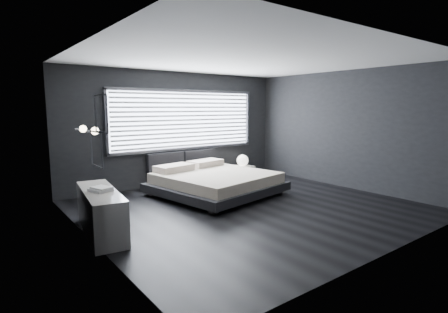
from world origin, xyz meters
TOP-DOWN VIEW (x-y plane):
  - room at (0.00, 0.00)m, footprint 6.04×6.00m
  - window at (0.20, 2.70)m, footprint 4.14×0.09m
  - headboard at (0.06, 2.64)m, footprint 1.96×0.16m
  - sconce_near at (-2.88, 0.05)m, footprint 0.18×0.11m
  - sconce_far at (-2.88, 0.65)m, footprint 0.18×0.11m
  - wall_art_upper at (-2.98, -0.55)m, footprint 0.01×0.48m
  - wall_art_lower at (-2.98, -0.30)m, footprint 0.01×0.48m
  - bed at (0.05, 1.25)m, footprint 2.80×2.71m
  - nightstand at (1.67, 2.25)m, footprint 0.60×0.51m
  - orb_lamp at (1.68, 2.25)m, footprint 0.31×0.31m
  - dresser at (-2.78, 0.30)m, footprint 0.70×1.74m
  - book_stack at (-2.78, 0.25)m, footprint 0.32×0.38m

SIDE VIEW (x-z plane):
  - nightstand at x=1.67m, z-range 0.00..0.33m
  - bed at x=0.05m, z-range -0.02..0.61m
  - dresser at x=-2.78m, z-range 0.00..0.68m
  - orb_lamp at x=1.68m, z-range 0.33..0.65m
  - headboard at x=0.06m, z-range 0.31..0.83m
  - book_stack at x=-2.78m, z-range 0.67..0.74m
  - wall_art_lower at x=-2.98m, z-range 1.14..1.62m
  - room at x=0.00m, z-range 0.00..2.80m
  - sconce_near at x=-2.88m, z-range 1.55..1.66m
  - sconce_far at x=-2.88m, z-range 1.55..1.66m
  - window at x=0.20m, z-range 0.85..2.37m
  - wall_art_upper at x=-2.98m, z-range 1.61..2.09m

